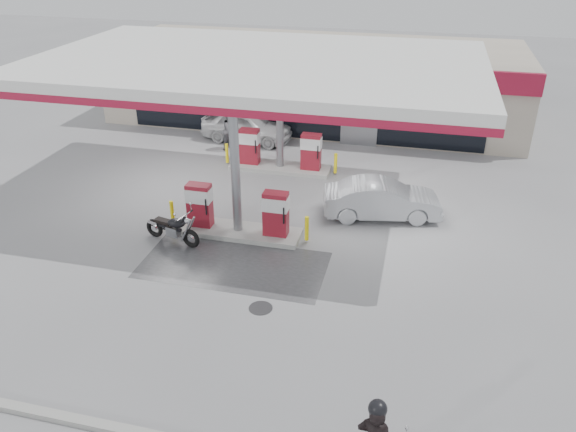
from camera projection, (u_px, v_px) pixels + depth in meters
The scene contains 13 objects.
ground at pixel (219, 263), 18.36m from camera, with size 90.00×90.00×0.00m, color gray.
wet_patch at pixel (234, 265), 18.26m from camera, with size 6.00×3.00×0.00m, color #4C4C4F.
drain_cover at pixel (261, 308), 16.23m from camera, with size 0.70×0.70×0.01m, color #38383A.
kerb at pixel (110, 428), 12.32m from camera, with size 28.00×0.25×0.15m, color gray.
store_building at pixel (316, 81), 31.10m from camera, with size 22.00×8.22×4.00m.
canopy at pixel (258, 66), 20.19m from camera, with size 16.00×10.02×5.51m.
pump_island_near at pixel (237, 216), 19.75m from camera, with size 5.14×1.30×1.78m.
pump_island_far at pixel (280, 155), 24.90m from camera, with size 5.14×1.30×1.78m.
parked_motorcycle at pixel (173, 229), 19.32m from camera, with size 2.23×1.00×1.16m.
sedan_white at pixel (247, 126), 28.15m from camera, with size 1.84×4.57×1.56m, color silver.
attendant at pixel (231, 130), 27.06m from camera, with size 0.92×0.72×1.89m, color #505054.
hatchback_silver at pixel (382, 199), 20.90m from camera, with size 1.51×4.34×1.43m, color #B2B4BA.
parked_car_left at pixel (188, 107), 31.55m from camera, with size 1.70×4.18×1.21m, color black.
Camera 1 is at (5.89, -14.52, 9.96)m, focal length 35.00 mm.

